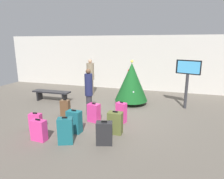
{
  "coord_description": "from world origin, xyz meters",
  "views": [
    {
      "loc": [
        2.15,
        -6.55,
        2.68
      ],
      "look_at": [
        0.02,
        0.48,
        0.9
      ],
      "focal_mm": 31.52,
      "sensor_mm": 36.0,
      "label": 1
    }
  ],
  "objects_px": {
    "suitcase_8": "(94,113)",
    "suitcase_3": "(65,131)",
    "flight_info_kiosk": "(188,75)",
    "suitcase_0": "(121,112)",
    "waiting_bench": "(52,93)",
    "suitcase_2": "(104,133)",
    "suitcase_4": "(115,123)",
    "suitcase_5": "(74,122)",
    "traveller_0": "(89,91)",
    "suitcase_6": "(36,122)",
    "suitcase_1": "(65,108)",
    "traveller_1": "(90,76)",
    "holiday_tree": "(131,82)",
    "suitcase_7": "(39,130)"
  },
  "relations": [
    {
      "from": "waiting_bench",
      "to": "suitcase_4",
      "type": "xyz_separation_m",
      "value": [
        3.73,
        -2.35,
        -0.04
      ]
    },
    {
      "from": "holiday_tree",
      "to": "traveller_1",
      "type": "height_order",
      "value": "holiday_tree"
    },
    {
      "from": "suitcase_2",
      "to": "suitcase_8",
      "type": "xyz_separation_m",
      "value": [
        -0.85,
        1.37,
        -0.0
      ]
    },
    {
      "from": "traveller_0",
      "to": "suitcase_2",
      "type": "bearing_deg",
      "value": -56.77
    },
    {
      "from": "holiday_tree",
      "to": "suitcase_8",
      "type": "height_order",
      "value": "holiday_tree"
    },
    {
      "from": "flight_info_kiosk",
      "to": "waiting_bench",
      "type": "bearing_deg",
      "value": -172.95
    },
    {
      "from": "traveller_1",
      "to": "suitcase_3",
      "type": "bearing_deg",
      "value": -74.76
    },
    {
      "from": "flight_info_kiosk",
      "to": "suitcase_7",
      "type": "height_order",
      "value": "flight_info_kiosk"
    },
    {
      "from": "suitcase_1",
      "to": "suitcase_5",
      "type": "relative_size",
      "value": 0.91
    },
    {
      "from": "holiday_tree",
      "to": "suitcase_1",
      "type": "relative_size",
      "value": 2.98
    },
    {
      "from": "waiting_bench",
      "to": "suitcase_8",
      "type": "distance_m",
      "value": 3.25
    },
    {
      "from": "holiday_tree",
      "to": "suitcase_5",
      "type": "xyz_separation_m",
      "value": [
        -1.08,
        -3.29,
        -0.66
      ]
    },
    {
      "from": "suitcase_2",
      "to": "suitcase_0",
      "type": "bearing_deg",
      "value": 87.83
    },
    {
      "from": "suitcase_2",
      "to": "suitcase_6",
      "type": "xyz_separation_m",
      "value": [
        -2.32,
        0.21,
        -0.05
      ]
    },
    {
      "from": "suitcase_4",
      "to": "suitcase_6",
      "type": "bearing_deg",
      "value": -168.44
    },
    {
      "from": "flight_info_kiosk",
      "to": "suitcase_5",
      "type": "bearing_deg",
      "value": -134.87
    },
    {
      "from": "traveller_1",
      "to": "suitcase_3",
      "type": "height_order",
      "value": "traveller_1"
    },
    {
      "from": "suitcase_4",
      "to": "traveller_0",
      "type": "bearing_deg",
      "value": 138.07
    },
    {
      "from": "holiday_tree",
      "to": "suitcase_0",
      "type": "distance_m",
      "value": 2.22
    },
    {
      "from": "suitcase_1",
      "to": "suitcase_8",
      "type": "height_order",
      "value": "suitcase_8"
    },
    {
      "from": "traveller_0",
      "to": "traveller_1",
      "type": "height_order",
      "value": "traveller_1"
    },
    {
      "from": "suitcase_8",
      "to": "suitcase_0",
      "type": "bearing_deg",
      "value": 13.79
    },
    {
      "from": "traveller_1",
      "to": "suitcase_1",
      "type": "xyz_separation_m",
      "value": [
        0.31,
        -3.16,
        -0.66
      ]
    },
    {
      "from": "waiting_bench",
      "to": "suitcase_6",
      "type": "distance_m",
      "value": 3.13
    },
    {
      "from": "suitcase_3",
      "to": "suitcase_1",
      "type": "bearing_deg",
      "value": 120.04
    },
    {
      "from": "traveller_1",
      "to": "suitcase_6",
      "type": "height_order",
      "value": "traveller_1"
    },
    {
      "from": "waiting_bench",
      "to": "suitcase_4",
      "type": "relative_size",
      "value": 2.52
    },
    {
      "from": "waiting_bench",
      "to": "suitcase_7",
      "type": "relative_size",
      "value": 2.81
    },
    {
      "from": "flight_info_kiosk",
      "to": "traveller_0",
      "type": "xyz_separation_m",
      "value": [
        -3.5,
        -1.86,
        -0.47
      ]
    },
    {
      "from": "traveller_1",
      "to": "suitcase_5",
      "type": "height_order",
      "value": "traveller_1"
    },
    {
      "from": "holiday_tree",
      "to": "traveller_0",
      "type": "height_order",
      "value": "holiday_tree"
    },
    {
      "from": "suitcase_6",
      "to": "suitcase_0",
      "type": "bearing_deg",
      "value": 30.27
    },
    {
      "from": "suitcase_8",
      "to": "flight_info_kiosk",
      "type": "bearing_deg",
      "value": 37.88
    },
    {
      "from": "traveller_1",
      "to": "suitcase_0",
      "type": "height_order",
      "value": "traveller_1"
    },
    {
      "from": "suitcase_8",
      "to": "suitcase_3",
      "type": "bearing_deg",
      "value": -95.62
    },
    {
      "from": "traveller_1",
      "to": "suitcase_2",
      "type": "height_order",
      "value": "traveller_1"
    },
    {
      "from": "suitcase_2",
      "to": "waiting_bench",
      "type": "bearing_deg",
      "value": 139.94
    },
    {
      "from": "suitcase_0",
      "to": "suitcase_3",
      "type": "relative_size",
      "value": 0.95
    },
    {
      "from": "suitcase_0",
      "to": "suitcase_6",
      "type": "height_order",
      "value": "suitcase_0"
    },
    {
      "from": "flight_info_kiosk",
      "to": "suitcase_0",
      "type": "height_order",
      "value": "flight_info_kiosk"
    },
    {
      "from": "flight_info_kiosk",
      "to": "waiting_bench",
      "type": "relative_size",
      "value": 1.12
    },
    {
      "from": "waiting_bench",
      "to": "suitcase_2",
      "type": "bearing_deg",
      "value": -40.06
    },
    {
      "from": "waiting_bench",
      "to": "suitcase_6",
      "type": "height_order",
      "value": "suitcase_6"
    },
    {
      "from": "suitcase_5",
      "to": "suitcase_8",
      "type": "height_order",
      "value": "suitcase_5"
    },
    {
      "from": "waiting_bench",
      "to": "suitcase_5",
      "type": "bearing_deg",
      "value": -46.17
    },
    {
      "from": "suitcase_3",
      "to": "traveller_1",
      "type": "bearing_deg",
      "value": 105.24
    },
    {
      "from": "traveller_0",
      "to": "suitcase_8",
      "type": "xyz_separation_m",
      "value": [
        0.41,
        -0.55,
        -0.62
      ]
    },
    {
      "from": "flight_info_kiosk",
      "to": "suitcase_7",
      "type": "distance_m",
      "value": 5.87
    },
    {
      "from": "suitcase_1",
      "to": "suitcase_7",
      "type": "relative_size",
      "value": 1.03
    },
    {
      "from": "suitcase_3",
      "to": "suitcase_5",
      "type": "bearing_deg",
      "value": 97.57
    }
  ]
}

